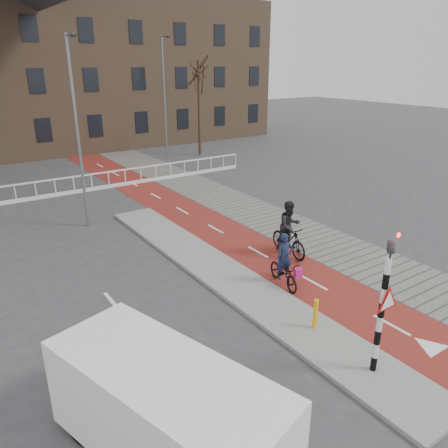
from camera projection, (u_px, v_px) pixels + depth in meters
ground at (327, 326)px, 12.17m from camera, size 120.00×120.00×0.00m
bike_lane at (193, 216)px, 20.71m from camera, size 2.50×60.00×0.01m
sidewalk at (240, 206)px, 22.18m from camera, size 3.00×60.00×0.01m
curb_island at (226, 275)px, 14.88m from camera, size 1.80×16.00×0.12m
traffic_signal at (384, 300)px, 9.59m from camera, size 0.80×0.80×3.68m
bollard at (315, 314)px, 11.73m from camera, size 0.12×0.12×0.86m
cyclist_near at (284, 268)px, 14.15m from camera, size 0.96×1.80×1.81m
cyclist_far at (289, 233)px, 16.29m from camera, size 0.98×2.04×2.12m
van at (166, 413)px, 7.76m from camera, size 3.12×5.00×2.00m
railing at (16, 197)px, 22.61m from camera, size 28.00×0.10×0.99m
tree_right at (199, 109)px, 33.08m from camera, size 0.22×0.22×6.97m
streetlight_near at (78, 136)px, 18.16m from camera, size 0.12×0.12×7.95m
streetlight_right at (165, 100)px, 31.52m from camera, size 0.12×0.12×8.60m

